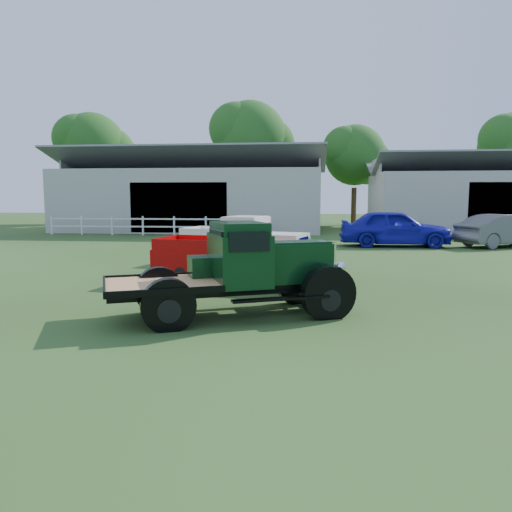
# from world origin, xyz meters

# --- Properties ---
(ground) EXTENTS (120.00, 120.00, 0.00)m
(ground) POSITION_xyz_m (0.00, 0.00, 0.00)
(ground) COLOR #293D16
(shed_left) EXTENTS (18.80, 10.20, 5.60)m
(shed_left) POSITION_xyz_m (-7.00, 26.00, 2.80)
(shed_left) COLOR #AEAB98
(shed_left) RESTS_ON ground
(shed_right) EXTENTS (16.80, 9.20, 5.20)m
(shed_right) POSITION_xyz_m (14.00, 27.00, 2.60)
(shed_right) COLOR #AEAB98
(shed_right) RESTS_ON ground
(fence_rail) EXTENTS (14.20, 0.16, 1.20)m
(fence_rail) POSITION_xyz_m (-8.00, 20.00, 0.60)
(fence_rail) COLOR white
(fence_rail) RESTS_ON ground
(tree_a) EXTENTS (6.30, 6.30, 10.50)m
(tree_a) POSITION_xyz_m (-18.00, 33.00, 5.25)
(tree_a) COLOR #2C581D
(tree_a) RESTS_ON ground
(tree_b) EXTENTS (6.90, 6.90, 11.50)m
(tree_b) POSITION_xyz_m (-4.00, 34.00, 5.75)
(tree_b) COLOR #2C581D
(tree_b) RESTS_ON ground
(tree_c) EXTENTS (5.40, 5.40, 9.00)m
(tree_c) POSITION_xyz_m (5.00, 33.00, 4.50)
(tree_c) COLOR #2C581D
(tree_c) RESTS_ON ground
(tree_d) EXTENTS (6.00, 6.00, 10.00)m
(tree_d) POSITION_xyz_m (18.00, 34.00, 5.00)
(tree_d) COLOR #2C581D
(tree_d) RESTS_ON ground
(vintage_flatbed) EXTENTS (5.17, 3.66, 1.90)m
(vintage_flatbed) POSITION_xyz_m (-0.07, -0.30, 0.95)
(vintage_flatbed) COLOR black
(vintage_flatbed) RESTS_ON ground
(red_pickup) EXTENTS (4.91, 2.52, 1.71)m
(red_pickup) POSITION_xyz_m (-0.55, 3.45, 0.85)
(red_pickup) COLOR #B30709
(red_pickup) RESTS_ON ground
(white_pickup) EXTENTS (4.90, 2.99, 1.68)m
(white_pickup) POSITION_xyz_m (-0.92, 7.37, 0.84)
(white_pickup) COLOR silver
(white_pickup) RESTS_ON ground
(misc_car_blue) EXTENTS (5.26, 2.13, 1.79)m
(misc_car_blue) POSITION_xyz_m (5.47, 14.58, 0.89)
(misc_car_blue) COLOR #1717A9
(misc_car_blue) RESTS_ON ground
(misc_car_grey) EXTENTS (4.97, 3.60, 1.56)m
(misc_car_grey) POSITION_xyz_m (10.64, 14.92, 0.78)
(misc_car_grey) COLOR #5D5D5D
(misc_car_grey) RESTS_ON ground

